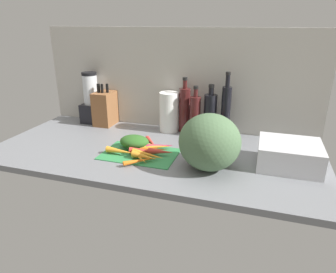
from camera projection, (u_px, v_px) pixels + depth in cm
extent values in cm
cube|color=slate|center=(155.00, 152.00, 159.81)|extent=(170.00, 80.00, 3.00)
cube|color=#BCB7AD|center=(176.00, 80.00, 182.85)|extent=(170.00, 3.00, 60.00)
cube|color=#338C4C|center=(140.00, 154.00, 152.88)|extent=(37.44, 24.79, 0.80)
cone|color=orange|center=(156.00, 147.00, 156.05)|extent=(16.29, 9.53, 3.03)
cone|color=red|center=(146.00, 147.00, 156.79)|extent=(10.56, 8.00, 2.28)
cone|color=orange|center=(144.00, 156.00, 144.69)|extent=(13.36, 5.60, 3.40)
cone|color=orange|center=(139.00, 157.00, 145.14)|extent=(12.56, 11.47, 2.13)
cone|color=#B2264C|center=(160.00, 146.00, 157.06)|extent=(14.48, 9.49, 3.05)
cone|color=orange|center=(148.00, 155.00, 146.83)|extent=(17.56, 6.37, 3.16)
cone|color=red|center=(152.00, 143.00, 161.01)|extent=(12.58, 14.59, 2.77)
cone|color=red|center=(161.00, 152.00, 149.78)|extent=(12.75, 5.32, 3.53)
cone|color=orange|center=(148.00, 145.00, 158.00)|extent=(14.46, 5.54, 3.51)
cone|color=orange|center=(121.00, 151.00, 150.61)|extent=(15.68, 4.22, 3.24)
cone|color=red|center=(146.00, 151.00, 150.46)|extent=(17.10, 6.30, 3.42)
cone|color=orange|center=(142.00, 160.00, 142.02)|extent=(14.97, 13.33, 2.20)
cone|color=orange|center=(153.00, 149.00, 154.21)|extent=(16.73, 6.07, 2.20)
ellipsoid|color=#2D6023|center=(134.00, 142.00, 158.23)|extent=(15.54, 11.96, 6.58)
ellipsoid|color=#4C6B47|center=(210.00, 142.00, 133.84)|extent=(27.66, 26.33, 25.83)
cube|color=brown|center=(105.00, 108.00, 194.53)|extent=(11.17, 16.34, 21.21)
cylinder|color=black|center=(98.00, 88.00, 188.50)|extent=(2.06, 2.06, 5.50)
cylinder|color=black|center=(102.00, 88.00, 187.68)|extent=(1.64, 1.64, 5.50)
cylinder|color=black|center=(107.00, 88.00, 188.54)|extent=(1.70, 1.70, 5.50)
cube|color=black|center=(93.00, 113.00, 200.11)|extent=(12.41, 12.41, 12.34)
cylinder|color=silver|center=(90.00, 90.00, 194.56)|extent=(9.31, 9.31, 18.78)
cylinder|color=black|center=(89.00, 74.00, 190.88)|extent=(9.50, 9.50, 1.80)
cylinder|color=white|center=(169.00, 112.00, 181.74)|extent=(11.53, 11.53, 23.82)
cylinder|color=#471919|center=(184.00, 110.00, 180.13)|extent=(6.66, 6.66, 26.49)
cylinder|color=#471919|center=(185.00, 84.00, 174.53)|extent=(2.45, 2.45, 4.86)
cylinder|color=black|center=(185.00, 79.00, 173.38)|extent=(2.82, 2.82, 1.60)
cylinder|color=#471919|center=(195.00, 116.00, 174.65)|extent=(6.20, 6.20, 23.13)
cylinder|color=#471919|center=(196.00, 93.00, 169.71)|extent=(2.38, 2.38, 4.53)
cylinder|color=black|center=(196.00, 87.00, 168.61)|extent=(2.74, 2.74, 1.60)
cylinder|color=black|center=(210.00, 116.00, 173.59)|extent=(7.47, 7.47, 24.47)
cylinder|color=black|center=(211.00, 91.00, 168.47)|extent=(2.82, 2.82, 4.18)
cylinder|color=black|center=(211.00, 86.00, 167.44)|extent=(3.24, 3.24, 1.60)
cylinder|color=black|center=(226.00, 113.00, 170.60)|extent=(5.33, 5.33, 29.41)
cylinder|color=black|center=(228.00, 81.00, 164.18)|extent=(2.42, 2.42, 6.53)
cylinder|color=black|center=(228.00, 73.00, 162.73)|extent=(2.78, 2.78, 1.60)
cube|color=silver|center=(289.00, 155.00, 138.64)|extent=(27.55, 24.57, 11.37)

